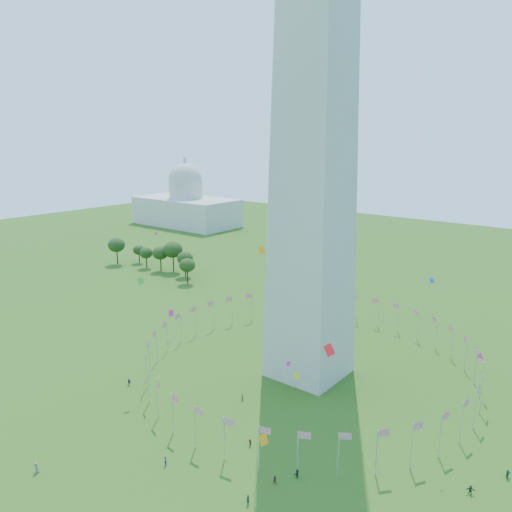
# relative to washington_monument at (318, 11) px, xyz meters

# --- Properties ---
(ground) EXTENTS (600.00, 600.00, 0.00)m
(ground) POSITION_rel_washington_monument_xyz_m (0.00, -50.00, -84.50)
(ground) COLOR #254F12
(ground) RESTS_ON ground
(washington_monument) EXTENTS (16.80, 16.80, 169.00)m
(washington_monument) POSITION_rel_washington_monument_xyz_m (0.00, 0.00, 0.00)
(washington_monument) COLOR beige
(washington_monument) RESTS_ON ground
(flag_ring) EXTENTS (80.24, 80.24, 9.00)m
(flag_ring) POSITION_rel_washington_monument_xyz_m (-0.00, 0.00, -80.00)
(flag_ring) COLOR silver
(flag_ring) RESTS_ON ground
(capitol_building) EXTENTS (70.00, 35.00, 46.00)m
(capitol_building) POSITION_rel_washington_monument_xyz_m (-180.00, 130.00, -61.50)
(capitol_building) COLOR beige
(capitol_building) RESTS_ON ground
(crowd) EXTENTS (94.25, 67.92, 1.99)m
(crowd) POSITION_rel_washington_monument_xyz_m (15.45, -43.69, -83.64)
(crowd) COLOR #282828
(crowd) RESTS_ON ground
(kites_aloft) EXTENTS (123.53, 56.61, 30.40)m
(kites_aloft) POSITION_rel_washington_monument_xyz_m (6.48, -26.78, -64.75)
(kites_aloft) COLOR yellow
(kites_aloft) RESTS_ON ground
(tree_line_west) EXTENTS (55.57, 16.30, 13.27)m
(tree_line_west) POSITION_rel_washington_monument_xyz_m (-105.04, 40.96, -78.82)
(tree_line_west) COLOR #2D4F1A
(tree_line_west) RESTS_ON ground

